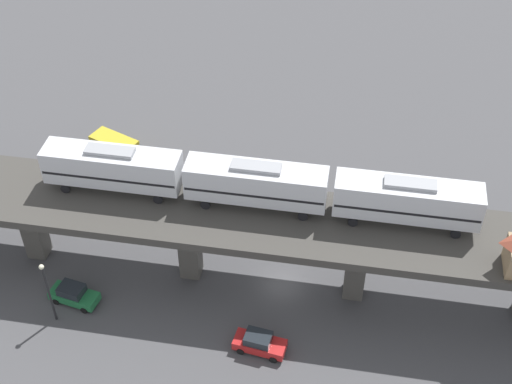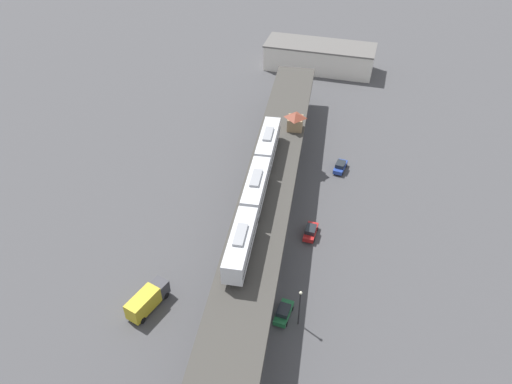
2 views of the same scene
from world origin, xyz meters
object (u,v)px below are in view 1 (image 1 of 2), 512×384
at_px(street_car_red, 259,343).
at_px(street_lamp, 48,288).
at_px(delivery_truck, 121,152).
at_px(subway_train, 256,183).
at_px(street_car_green, 74,294).

relative_size(street_car_red, street_lamp, 0.65).
bearing_deg(delivery_truck, street_car_red, 52.44).
distance_m(delivery_truck, street_lamp, 21.81).
relative_size(subway_train, delivery_truck, 4.94).
bearing_deg(street_car_green, street_lamp, -10.93).
height_order(subway_train, street_car_red, subway_train).
bearing_deg(street_car_green, subway_train, 124.74).
distance_m(subway_train, street_lamp, 19.66).
distance_m(street_car_red, delivery_truck, 28.93).
height_order(street_car_green, delivery_truck, delivery_truck).
distance_m(street_car_red, street_lamp, 18.40).
bearing_deg(street_lamp, subway_train, 129.89).
bearing_deg(street_car_green, delivery_truck, -163.41).
xyz_separation_m(street_car_red, street_lamp, (3.44, -17.79, 3.17)).
bearing_deg(delivery_truck, subway_train, 64.56).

